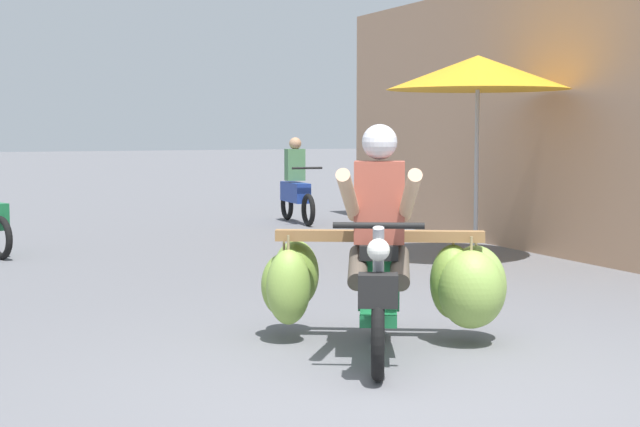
% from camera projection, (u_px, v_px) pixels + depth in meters
% --- Properties ---
extents(ground_plane, '(120.00, 120.00, 0.00)m').
position_uv_depth(ground_plane, '(408.00, 395.00, 5.60)').
color(ground_plane, slate).
extents(motorbike_main_loaded, '(1.73, 1.93, 1.58)m').
position_uv_depth(motorbike_main_loaded, '(394.00, 275.00, 6.81)').
color(motorbike_main_loaded, black).
rests_on(motorbike_main_loaded, ground).
extents(motorbike_distant_ahead_right, '(0.50, 1.62, 1.40)m').
position_uv_depth(motorbike_distant_ahead_right, '(296.00, 188.00, 15.73)').
color(motorbike_distant_ahead_right, black).
rests_on(motorbike_distant_ahead_right, ground).
extents(shopfront_building, '(3.01, 9.53, 3.44)m').
position_uv_depth(shopfront_building, '(614.00, 115.00, 12.72)').
color(shopfront_building, tan).
rests_on(shopfront_building, ground).
extents(market_umbrella_near_shop, '(2.11, 2.11, 2.38)m').
position_uv_depth(market_umbrella_near_shop, '(478.00, 73.00, 11.02)').
color(market_umbrella_near_shop, '#99999E').
rests_on(market_umbrella_near_shop, ground).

